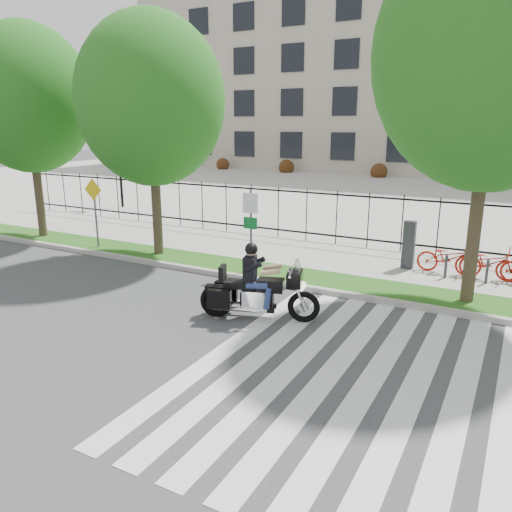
% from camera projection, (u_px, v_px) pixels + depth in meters
% --- Properties ---
extents(ground, '(120.00, 120.00, 0.00)m').
position_uv_depth(ground, '(149.00, 327.00, 11.49)').
color(ground, '#3A3A3D').
rests_on(ground, ground).
extents(curb, '(60.00, 0.20, 0.15)m').
position_uv_depth(curb, '(239.00, 277.00, 14.95)').
color(curb, '#9E9B95').
rests_on(curb, ground).
extents(grass_verge, '(60.00, 1.50, 0.15)m').
position_uv_depth(grass_verge, '(253.00, 270.00, 15.67)').
color(grass_verge, '#235515').
rests_on(grass_verge, ground).
extents(sidewalk, '(60.00, 3.50, 0.15)m').
position_uv_depth(sidewalk, '(287.00, 252.00, 17.79)').
color(sidewalk, '#9F9C94').
rests_on(sidewalk, ground).
extents(plaza, '(80.00, 34.00, 0.10)m').
position_uv_depth(plaza, '(400.00, 193.00, 32.69)').
color(plaza, '#9F9C94').
rests_on(plaza, ground).
extents(crosswalk_stripes, '(5.70, 8.00, 0.01)m').
position_uv_depth(crosswalk_stripes, '(351.00, 376.00, 9.26)').
color(crosswalk_stripes, silver).
rests_on(crosswalk_stripes, ground).
extents(iron_fence, '(30.00, 0.06, 2.00)m').
position_uv_depth(iron_fence, '(306.00, 215.00, 19.00)').
color(iron_fence, black).
rests_on(iron_fence, sidewalk).
extents(office_building, '(60.00, 21.90, 20.15)m').
position_uv_depth(office_building, '(457.00, 63.00, 47.01)').
color(office_building, '#A19882').
rests_on(office_building, ground).
extents(lamp_post_left, '(1.06, 0.70, 4.25)m').
position_uv_depth(lamp_post_left, '(119.00, 149.00, 26.37)').
color(lamp_post_left, black).
rests_on(lamp_post_left, ground).
extents(street_tree_0, '(4.82, 4.82, 8.04)m').
position_uv_depth(street_tree_0, '(28.00, 99.00, 18.73)').
color(street_tree_0, '#33271B').
rests_on(street_tree_0, grass_verge).
extents(street_tree_1, '(4.80, 4.80, 7.86)m').
position_uv_depth(street_tree_1, '(151.00, 100.00, 16.05)').
color(street_tree_1, '#33271B').
rests_on(street_tree_1, grass_verge).
extents(street_tree_2, '(5.48, 5.48, 9.08)m').
position_uv_depth(street_tree_2, '(495.00, 53.00, 11.23)').
color(street_tree_2, '#33271B').
rests_on(street_tree_2, grass_verge).
extents(sign_pole_regulatory, '(0.50, 0.09, 2.50)m').
position_uv_depth(sign_pole_regulatory, '(251.00, 220.00, 14.86)').
color(sign_pole_regulatory, '#59595B').
rests_on(sign_pole_regulatory, grass_verge).
extents(sign_pole_warning, '(0.78, 0.09, 2.49)m').
position_uv_depth(sign_pole_warning, '(95.00, 204.00, 17.81)').
color(sign_pole_warning, '#59595B').
rests_on(sign_pole_warning, grass_verge).
extents(motorcycle_rider, '(2.82, 1.35, 2.24)m').
position_uv_depth(motorcycle_rider, '(258.00, 289.00, 11.77)').
color(motorcycle_rider, black).
rests_on(motorcycle_rider, ground).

